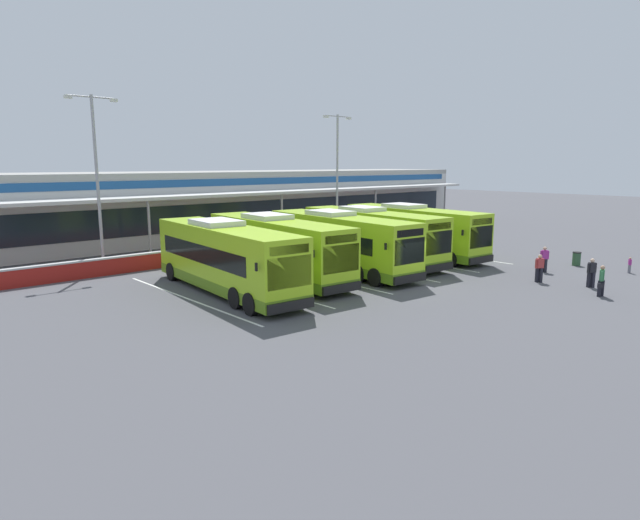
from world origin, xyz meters
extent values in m
plane|color=#4C4C51|center=(0.00, 0.00, 0.00)|extent=(200.00, 200.00, 0.00)
cube|color=silver|center=(0.00, 27.00, 2.75)|extent=(70.00, 10.00, 5.50)
cube|color=#19232D|center=(0.00, 21.98, 2.30)|extent=(66.00, 0.08, 2.20)
cube|color=navy|center=(0.00, 21.97, 5.15)|extent=(68.00, 0.08, 0.60)
cube|color=beige|center=(0.00, 20.50, 4.20)|extent=(67.00, 3.00, 0.24)
cube|color=gray|center=(0.00, 27.00, 5.75)|extent=(70.00, 10.00, 0.50)
cylinder|color=#999999|center=(-6.20, 19.30, 2.10)|extent=(0.20, 0.20, 4.20)
cylinder|color=#999999|center=(6.20, 19.30, 2.10)|extent=(0.20, 0.20, 4.20)
cylinder|color=#999999|center=(18.60, 19.30, 2.10)|extent=(0.20, 0.20, 4.20)
cylinder|color=#999999|center=(31.00, 19.30, 2.10)|extent=(0.20, 0.20, 4.20)
cube|color=maroon|center=(0.00, 14.50, 0.50)|extent=(60.00, 0.36, 1.00)
cube|color=#B2B2B2|center=(0.00, 14.50, 1.05)|extent=(60.00, 0.40, 0.10)
cube|color=#9ED11E|center=(-8.24, 5.76, 1.91)|extent=(3.64, 12.18, 3.19)
cube|color=#598419|center=(-8.24, 5.76, 0.59)|extent=(3.66, 12.20, 0.56)
cube|color=black|center=(-8.21, 6.16, 2.15)|extent=(3.45, 9.80, 0.96)
cube|color=black|center=(-8.79, -0.16, 2.05)|extent=(2.31, 0.31, 1.40)
cube|color=black|center=(-8.79, -0.17, 3.05)|extent=(2.05, 0.27, 0.40)
cube|color=silver|center=(-8.15, 6.76, 3.64)|extent=(2.30, 2.98, 0.28)
cube|color=black|center=(-8.80, -0.27, 0.55)|extent=(2.45, 0.38, 0.44)
cube|color=black|center=(-7.31, 0.05, 2.40)|extent=(0.09, 0.13, 0.36)
cube|color=black|center=(-10.21, 0.32, 2.40)|extent=(0.09, 0.13, 0.36)
cylinder|color=black|center=(-6.63, 10.24, 0.52)|extent=(0.41, 1.06, 1.04)
cylinder|color=black|center=(-9.01, 10.45, 0.52)|extent=(0.41, 1.06, 1.04)
cylinder|color=black|center=(-7.35, 2.47, 0.52)|extent=(0.41, 1.06, 1.04)
cylinder|color=black|center=(-9.73, 2.69, 0.52)|extent=(0.41, 1.06, 1.04)
cylinder|color=black|center=(-7.48, 1.07, 0.52)|extent=(0.41, 1.06, 1.04)
cylinder|color=black|center=(-9.86, 1.29, 0.52)|extent=(0.41, 1.06, 1.04)
cube|color=#9ED11E|center=(-4.19, 6.67, 1.91)|extent=(3.64, 12.18, 3.19)
cube|color=#598419|center=(-4.19, 6.67, 0.59)|extent=(3.66, 12.20, 0.56)
cube|color=black|center=(-4.15, 7.07, 2.15)|extent=(3.45, 9.80, 0.96)
cube|color=black|center=(-4.74, 0.75, 2.05)|extent=(2.31, 0.31, 1.40)
cube|color=black|center=(-4.74, 0.74, 3.05)|extent=(2.05, 0.27, 0.40)
cube|color=silver|center=(-4.10, 7.67, 3.64)|extent=(2.30, 2.98, 0.28)
cube|color=black|center=(-4.75, 0.64, 0.55)|extent=(2.45, 0.38, 0.44)
cube|color=black|center=(-3.25, 0.96, 2.40)|extent=(0.09, 0.13, 0.36)
cube|color=black|center=(-6.15, 1.23, 2.40)|extent=(0.09, 0.13, 0.36)
cylinder|color=black|center=(-2.58, 11.14, 0.52)|extent=(0.41, 1.06, 1.04)
cylinder|color=black|center=(-4.96, 11.36, 0.52)|extent=(0.41, 1.06, 1.04)
cylinder|color=black|center=(-3.29, 3.37, 0.52)|extent=(0.41, 1.06, 1.04)
cylinder|color=black|center=(-5.67, 3.59, 0.52)|extent=(0.41, 1.06, 1.04)
cylinder|color=black|center=(-3.42, 1.98, 0.52)|extent=(0.41, 1.06, 1.04)
cylinder|color=black|center=(-5.80, 2.20, 0.52)|extent=(0.41, 1.06, 1.04)
cube|color=#9ED11E|center=(0.19, 5.81, 1.91)|extent=(3.64, 12.18, 3.19)
cube|color=#598419|center=(0.19, 5.81, 0.59)|extent=(3.66, 12.20, 0.56)
cube|color=black|center=(0.22, 6.21, 2.15)|extent=(3.45, 9.80, 0.96)
cube|color=black|center=(-0.36, -0.11, 2.05)|extent=(2.31, 0.31, 1.40)
cube|color=black|center=(-0.36, -0.12, 3.05)|extent=(2.05, 0.27, 0.40)
cube|color=silver|center=(0.28, 6.81, 3.64)|extent=(2.30, 2.98, 0.28)
cube|color=black|center=(-0.37, -0.22, 0.55)|extent=(2.45, 0.38, 0.44)
cube|color=black|center=(1.12, 0.10, 2.40)|extent=(0.09, 0.13, 0.36)
cube|color=black|center=(-1.78, 0.37, 2.40)|extent=(0.09, 0.13, 0.36)
cylinder|color=black|center=(1.80, 10.28, 0.52)|extent=(0.41, 1.06, 1.04)
cylinder|color=black|center=(-0.58, 10.50, 0.52)|extent=(0.41, 1.06, 1.04)
cylinder|color=black|center=(1.08, 2.51, 0.52)|extent=(0.41, 1.06, 1.04)
cylinder|color=black|center=(-1.30, 2.73, 0.52)|extent=(0.41, 1.06, 1.04)
cylinder|color=black|center=(0.95, 1.12, 0.52)|extent=(0.41, 1.06, 1.04)
cylinder|color=black|center=(-1.43, 1.34, 0.52)|extent=(0.41, 1.06, 1.04)
cube|color=#9ED11E|center=(4.01, 6.61, 1.91)|extent=(3.64, 12.18, 3.19)
cube|color=#598419|center=(4.01, 6.61, 0.59)|extent=(3.66, 12.20, 0.56)
cube|color=black|center=(4.04, 7.01, 2.15)|extent=(3.45, 9.80, 0.96)
cube|color=black|center=(3.46, 0.69, 2.05)|extent=(2.31, 0.31, 1.40)
cube|color=black|center=(3.46, 0.68, 3.05)|extent=(2.05, 0.27, 0.40)
cube|color=silver|center=(4.10, 7.61, 3.64)|extent=(2.30, 2.98, 0.28)
cube|color=black|center=(3.45, 0.58, 0.55)|extent=(2.45, 0.38, 0.44)
cube|color=black|center=(4.94, 0.90, 2.40)|extent=(0.09, 0.13, 0.36)
cube|color=black|center=(2.04, 1.17, 2.40)|extent=(0.09, 0.13, 0.36)
cylinder|color=black|center=(5.62, 11.08, 0.52)|extent=(0.41, 1.06, 1.04)
cylinder|color=black|center=(3.24, 11.30, 0.52)|extent=(0.41, 1.06, 1.04)
cylinder|color=black|center=(4.90, 3.32, 0.52)|extent=(0.41, 1.06, 1.04)
cylinder|color=black|center=(2.52, 3.53, 0.52)|extent=(0.41, 1.06, 1.04)
cylinder|color=black|center=(4.77, 1.92, 0.52)|extent=(0.41, 1.06, 1.04)
cylinder|color=black|center=(2.39, 2.14, 0.52)|extent=(0.41, 1.06, 1.04)
cube|color=#9ED11E|center=(8.22, 6.29, 1.91)|extent=(3.64, 12.18, 3.19)
cube|color=#598419|center=(8.22, 6.29, 0.59)|extent=(3.66, 12.20, 0.56)
cube|color=black|center=(8.26, 6.69, 2.15)|extent=(3.45, 9.80, 0.96)
cube|color=black|center=(7.68, 0.37, 2.05)|extent=(2.31, 0.31, 1.40)
cube|color=black|center=(7.68, 0.36, 3.05)|extent=(2.05, 0.27, 0.40)
cube|color=silver|center=(8.31, 7.29, 3.64)|extent=(2.30, 2.98, 0.28)
cube|color=black|center=(7.67, 0.26, 0.55)|extent=(2.45, 0.38, 0.44)
cube|color=black|center=(9.16, 0.58, 2.40)|extent=(0.09, 0.13, 0.36)
cube|color=black|center=(6.26, 0.85, 2.40)|extent=(0.09, 0.13, 0.36)
cylinder|color=black|center=(9.83, 10.77, 0.52)|extent=(0.41, 1.06, 1.04)
cylinder|color=black|center=(7.45, 10.98, 0.52)|extent=(0.41, 1.06, 1.04)
cylinder|color=black|center=(9.12, 3.00, 0.52)|extent=(0.41, 1.06, 1.04)
cylinder|color=black|center=(6.74, 3.22, 0.52)|extent=(0.41, 1.06, 1.04)
cylinder|color=black|center=(8.99, 1.60, 0.52)|extent=(0.41, 1.06, 1.04)
cylinder|color=black|center=(6.61, 1.82, 0.52)|extent=(0.41, 1.06, 1.04)
cube|color=silver|center=(-10.50, 6.00, 0.00)|extent=(0.14, 13.00, 0.01)
cube|color=silver|center=(-6.30, 6.00, 0.00)|extent=(0.14, 13.00, 0.01)
cube|color=silver|center=(-2.10, 6.00, 0.00)|extent=(0.14, 13.00, 0.01)
cube|color=silver|center=(2.10, 6.00, 0.00)|extent=(0.14, 13.00, 0.01)
cube|color=silver|center=(6.30, 6.00, 0.00)|extent=(0.14, 13.00, 0.01)
cube|color=silver|center=(10.50, 6.00, 0.00)|extent=(0.14, 13.00, 0.01)
cube|color=black|center=(5.36, -7.93, 0.42)|extent=(0.19, 0.21, 0.84)
cube|color=black|center=(5.54, -8.00, 0.42)|extent=(0.19, 0.21, 0.84)
cube|color=#387F4C|center=(5.45, -7.97, 1.12)|extent=(0.39, 0.31, 0.56)
cube|color=#387F4C|center=(5.24, -8.03, 1.09)|extent=(0.12, 0.12, 0.54)
cube|color=#387F4C|center=(5.66, -7.90, 1.09)|extent=(0.12, 0.12, 0.54)
sphere|color=tan|center=(5.45, -7.97, 1.51)|extent=(0.22, 0.22, 0.22)
cube|color=black|center=(5.17, -8.03, 0.63)|extent=(0.20, 0.30, 0.22)
cylinder|color=black|center=(5.17, -8.03, 0.81)|extent=(0.02, 0.02, 0.16)
cube|color=black|center=(9.36, -3.03, 0.42)|extent=(0.22, 0.23, 0.84)
cube|color=black|center=(9.40, -3.22, 0.42)|extent=(0.22, 0.23, 0.84)
cube|color=#A32D89|center=(9.38, -3.13, 1.12)|extent=(0.40, 0.39, 0.56)
cube|color=#A32D89|center=(9.22, -2.98, 1.09)|extent=(0.13, 0.13, 0.54)
cube|color=#A32D89|center=(9.54, -3.27, 1.09)|extent=(0.13, 0.13, 0.54)
sphere|color=tan|center=(9.38, -3.13, 1.51)|extent=(0.22, 0.22, 0.22)
cube|color=slate|center=(13.03, -6.85, 0.26)|extent=(0.14, 0.14, 0.52)
cube|color=slate|center=(13.15, -6.85, 0.26)|extent=(0.14, 0.14, 0.52)
cube|color=#A32D89|center=(13.09, -6.85, 0.69)|extent=(0.25, 0.24, 0.35)
cube|color=#A32D89|center=(12.98, -6.94, 0.68)|extent=(0.08, 0.08, 0.33)
cube|color=#A32D89|center=(13.20, -6.77, 0.68)|extent=(0.08, 0.08, 0.33)
sphere|color=tan|center=(13.09, -6.85, 0.94)|extent=(0.14, 0.14, 0.14)
cube|color=black|center=(7.14, -6.72, 0.42)|extent=(0.21, 0.23, 0.84)
cube|color=black|center=(7.22, -6.90, 0.42)|extent=(0.21, 0.23, 0.84)
cube|color=black|center=(7.18, -6.81, 1.12)|extent=(0.40, 0.36, 0.56)
cube|color=black|center=(6.99, -6.70, 1.09)|extent=(0.13, 0.13, 0.54)
cube|color=black|center=(7.37, -6.92, 1.09)|extent=(0.13, 0.13, 0.54)
sphere|color=#DBB293|center=(7.18, -6.81, 1.51)|extent=(0.22, 0.22, 0.22)
cube|color=black|center=(6.30, -4.18, 0.42)|extent=(0.21, 0.23, 0.84)
cube|color=black|center=(6.38, -4.36, 0.42)|extent=(0.21, 0.23, 0.84)
cube|color=#B23838|center=(6.34, -4.27, 1.12)|extent=(0.40, 0.36, 0.56)
cube|color=#B23838|center=(6.15, -4.16, 1.09)|extent=(0.13, 0.13, 0.54)
cube|color=#B23838|center=(6.53, -4.38, 1.09)|extent=(0.13, 0.13, 0.54)
sphere|color=tan|center=(6.34, -4.27, 1.51)|extent=(0.22, 0.22, 0.22)
cylinder|color=#9E9EA3|center=(-10.42, 17.34, 5.50)|extent=(0.20, 0.20, 11.00)
cylinder|color=#9E9EA3|center=(-10.42, 17.34, 10.85)|extent=(2.80, 0.10, 0.10)
cube|color=silver|center=(-11.82, 17.34, 10.75)|extent=(0.44, 0.28, 0.20)
cube|color=silver|center=(-9.02, 17.34, 10.75)|extent=(0.44, 0.28, 0.20)
cylinder|color=#9E9EA3|center=(10.64, 16.84, 5.50)|extent=(0.20, 0.20, 11.00)
cylinder|color=#9E9EA3|center=(10.64, 16.84, 10.85)|extent=(2.80, 0.10, 0.10)
cube|color=silver|center=(9.24, 16.84, 10.75)|extent=(0.44, 0.28, 0.20)
cube|color=silver|center=(12.04, 16.84, 10.75)|extent=(0.44, 0.28, 0.20)
cylinder|color=#2D5133|center=(13.18, -3.58, 0.42)|extent=(0.52, 0.52, 0.85)
cylinder|color=black|center=(13.18, -3.58, 0.89)|extent=(0.54, 0.54, 0.08)
camera|label=1|loc=(-23.23, -17.98, 6.73)|focal=29.99mm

